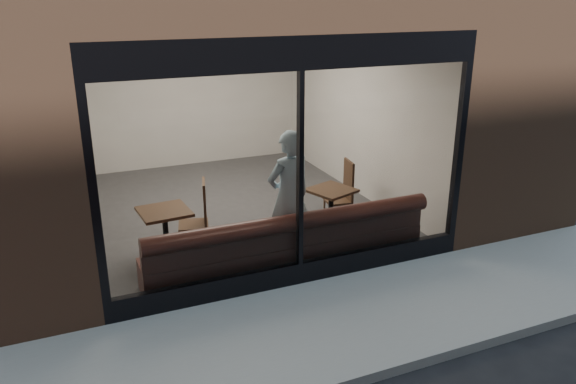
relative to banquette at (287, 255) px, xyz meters
name	(u,v)px	position (x,y,z in m)	size (l,w,h in m)	color
ground	(382,373)	(0.00, -2.45, -0.23)	(120.00, 120.00, 0.00)	black
sidewalk_near	(336,322)	(0.00, -1.45, -0.22)	(40.00, 2.00, 0.01)	gray
kerb_near	(385,371)	(0.00, -2.50, -0.17)	(40.00, 0.10, 0.12)	gray
host_building_pier_right	(340,83)	(3.75, 5.55, 1.38)	(2.50, 12.00, 3.20)	brown
host_building_backfill	(159,76)	(0.00, 8.55, 1.38)	(5.00, 6.00, 3.20)	brown
cafe_floor	(231,208)	(0.00, 2.55, -0.21)	(6.00, 6.00, 0.00)	#2D2D30
cafe_ceiling	(225,23)	(0.00, 2.55, 2.97)	(6.00, 6.00, 0.00)	white
cafe_wall_back	(187,93)	(0.00, 5.54, 1.37)	(5.00, 5.00, 0.00)	beige
cafe_wall_left	(73,135)	(-2.49, 2.55, 1.37)	(6.00, 6.00, 0.00)	beige
cafe_wall_right	(356,110)	(2.49, 2.55, 1.37)	(6.00, 6.00, 0.00)	beige
storefront_kick	(299,273)	(0.00, -0.40, -0.08)	(5.00, 0.10, 0.30)	black
storefront_header	(301,53)	(0.00, -0.40, 2.77)	(5.00, 0.10, 0.40)	black
storefront_mullion	(300,172)	(0.00, -0.40, 1.32)	(0.06, 0.10, 2.50)	black
storefront_glass	(301,173)	(0.00, -0.43, 1.33)	(4.80, 4.80, 0.00)	white
banquette	(287,255)	(0.00, 0.00, 0.00)	(4.00, 0.55, 0.45)	#351913
person	(289,197)	(0.16, 0.32, 0.73)	(0.70, 0.46, 1.92)	#90B0C4
cafe_table_left	(164,212)	(-1.47, 1.01, 0.52)	(0.68, 0.68, 0.04)	black
cafe_table_right	(331,190)	(1.12, 0.88, 0.52)	(0.63, 0.63, 0.04)	black
cafe_chair_left	(194,225)	(-0.94, 1.54, 0.01)	(0.46, 0.46, 0.04)	black
cafe_chair_right	(338,201)	(1.64, 1.61, 0.01)	(0.42, 0.42, 0.04)	black
wall_poster	(76,138)	(-2.45, 2.64, 1.30)	(0.02, 0.65, 0.87)	white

